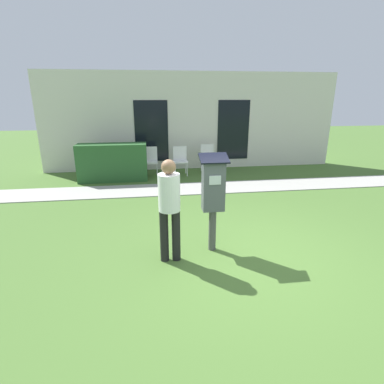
{
  "coord_description": "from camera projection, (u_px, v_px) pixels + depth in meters",
  "views": [
    {
      "loc": [
        -1.46,
        -3.95,
        2.42
      ],
      "look_at": [
        -0.87,
        0.28,
        1.05
      ],
      "focal_mm": 28.0,
      "sensor_mm": 36.0,
      "label": 1
    }
  ],
  "objects": [
    {
      "name": "person_standing",
      "position": [
        169.0,
        203.0,
        4.36
      ],
      "size": [
        0.32,
        0.32,
        1.58
      ],
      "rotation": [
        0.0,
        0.0,
        0.41
      ],
      "color": "black",
      "rests_on": "ground"
    },
    {
      "name": "sidewalk",
      "position": [
        205.0,
        188.0,
        8.25
      ],
      "size": [
        12.0,
        1.1,
        0.02
      ],
      "color": "#A3A099",
      "rests_on": "ground"
    },
    {
      "name": "ground_plane",
      "position": [
        250.0,
        259.0,
        4.66
      ],
      "size": [
        40.0,
        40.0,
        0.0
      ],
      "primitive_type": "plane",
      "color": "#476B2D"
    },
    {
      "name": "hedge_row",
      "position": [
        113.0,
        162.0,
        8.86
      ],
      "size": [
        2.0,
        0.6,
        1.1
      ],
      "color": "#285628",
      "rests_on": "ground"
    },
    {
      "name": "outdoor_chair_middle",
      "position": [
        180.0,
        158.0,
        9.56
      ],
      "size": [
        0.44,
        0.44,
        0.9
      ],
      "rotation": [
        0.0,
        0.0,
        0.04
      ],
      "color": "white",
      "rests_on": "ground"
    },
    {
      "name": "outdoor_chair_left",
      "position": [
        150.0,
        159.0,
        9.47
      ],
      "size": [
        0.44,
        0.44,
        0.9
      ],
      "rotation": [
        0.0,
        0.0,
        0.13
      ],
      "color": "white",
      "rests_on": "ground"
    },
    {
      "name": "building_facade",
      "position": [
        193.0,
        122.0,
        10.17
      ],
      "size": [
        10.0,
        0.26,
        3.2
      ],
      "color": "silver",
      "rests_on": "ground"
    },
    {
      "name": "parking_meter",
      "position": [
        213.0,
        191.0,
        4.65
      ],
      "size": [
        0.44,
        0.31,
        1.59
      ],
      "color": "#4C4C4C",
      "rests_on": "ground"
    },
    {
      "name": "outdoor_chair_right",
      "position": [
        208.0,
        156.0,
        9.93
      ],
      "size": [
        0.44,
        0.44,
        0.9
      ],
      "rotation": [
        0.0,
        0.0,
        -0.02
      ],
      "color": "white",
      "rests_on": "ground"
    }
  ]
}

